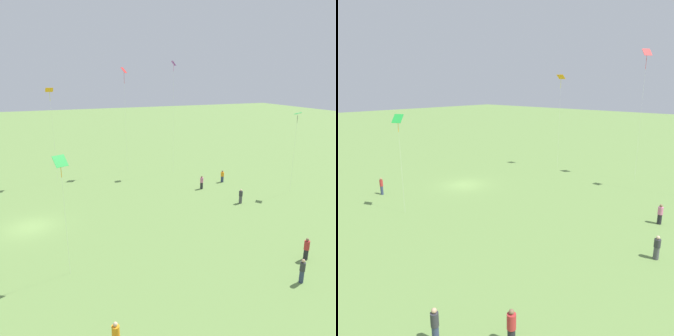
{
  "view_description": "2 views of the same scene",
  "coord_description": "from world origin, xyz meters",
  "views": [
    {
      "loc": [
        -1.44,
        31.69,
        13.97
      ],
      "look_at": [
        -12.55,
        4.26,
        5.71
      ],
      "focal_mm": 35.0,
      "sensor_mm": 36.0,
      "label": 1
    },
    {
      "loc": [
        -28.3,
        23.54,
        11.22
      ],
      "look_at": [
        -11.13,
        4.94,
        4.84
      ],
      "focal_mm": 35.0,
      "sensor_mm": 36.0,
      "label": 2
    }
  ],
  "objects": [
    {
      "name": "kite_0",
      "position": [
        -13.77,
        -15.4,
        14.19
      ],
      "size": [
        1.07,
        1.16,
        15.25
      ],
      "rotation": [
        0.0,
        0.0,
        3.32
      ],
      "color": "red",
      "rests_on": "ground_plane"
    },
    {
      "name": "kite_2",
      "position": [
        -30.23,
        1.45,
        9.42
      ],
      "size": [
        1.17,
        1.17,
        9.95
      ],
      "rotation": [
        0.0,
        0.0,
        6.27
      ],
      "color": "green",
      "rests_on": "ground_plane"
    },
    {
      "name": "person_7",
      "position": [
        -20.49,
        -3.79,
        0.85
      ],
      "size": [
        0.53,
        0.53,
        1.73
      ],
      "rotation": [
        0.0,
        0.0,
        4.35
      ],
      "color": "#232328",
      "rests_on": "ground_plane"
    },
    {
      "name": "person_0",
      "position": [
        -17.65,
        16.63,
        0.92
      ],
      "size": [
        0.51,
        0.51,
        1.82
      ],
      "rotation": [
        0.0,
        0.0,
        0.55
      ],
      "color": "#333D5B",
      "rests_on": "ground_plane"
    },
    {
      "name": "ground_plane",
      "position": [
        0.0,
        0.0,
        0.0
      ],
      "size": [
        240.0,
        240.0,
        0.0
      ],
      "primitive_type": "plane",
      "color": "#6B8E47"
    },
    {
      "name": "kite_4",
      "position": [
        -2.7,
        9.33,
        8.25
      ],
      "size": [
        1.05,
        0.9,
        8.89
      ],
      "rotation": [
        0.0,
        0.0,
        2.79
      ],
      "color": "green",
      "rests_on": "ground_plane"
    },
    {
      "name": "person_6",
      "position": [
        -20.2,
        14.41,
        0.91
      ],
      "size": [
        0.52,
        0.52,
        1.84
      ],
      "rotation": [
        0.0,
        0.0,
        1.89
      ],
      "color": "#232328",
      "rests_on": "ground_plane"
    },
    {
      "name": "kite_1",
      "position": [
        -3.48,
        -13.98,
        11.86
      ],
      "size": [
        0.99,
        0.85,
        12.63
      ],
      "rotation": [
        0.0,
        0.0,
        5.55
      ],
      "color": "orange",
      "rests_on": "ground_plane"
    },
    {
      "name": "kite_6",
      "position": [
        -20.38,
        -12.95,
        14.83
      ],
      "size": [
        0.57,
        0.84,
        16.14
      ],
      "rotation": [
        0.0,
        0.0,
        3.86
      ],
      "color": "purple",
      "rests_on": "ground_plane"
    },
    {
      "name": "person_3",
      "position": [
        -22.29,
        2.31,
        0.82
      ],
      "size": [
        0.48,
        0.48,
        1.68
      ],
      "rotation": [
        0.0,
        0.0,
        1.72
      ],
      "color": "#4C4C51",
      "rests_on": "ground_plane"
    },
    {
      "name": "person_5",
      "position": [
        -24.45,
        -5.25,
        0.8
      ],
      "size": [
        0.58,
        0.58,
        1.65
      ],
      "rotation": [
        0.0,
        0.0,
        5.1
      ],
      "color": "#333D5B",
      "rests_on": "ground_plane"
    }
  ]
}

